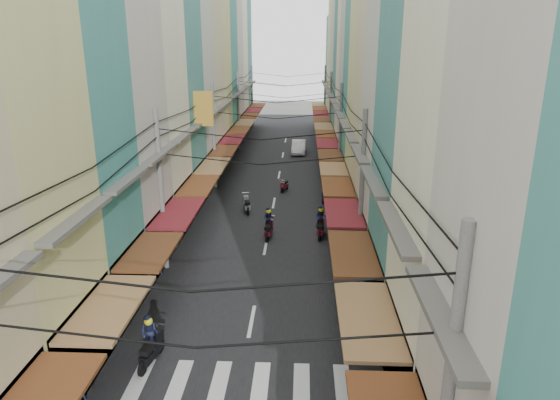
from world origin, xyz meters
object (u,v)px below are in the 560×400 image
(white_car, at_px, (299,153))
(market_umbrella, at_px, (441,313))
(traffic_sign, at_px, (363,259))
(bicycle, at_px, (380,301))

(white_car, relative_size, market_umbrella, 1.80)
(market_umbrella, height_order, traffic_sign, market_umbrella)
(market_umbrella, relative_size, traffic_sign, 1.00)
(white_car, distance_m, bicycle, 31.29)
(white_car, distance_m, market_umbrella, 36.37)
(traffic_sign, bearing_deg, market_umbrella, -68.92)
(traffic_sign, bearing_deg, white_car, 95.90)
(market_umbrella, bearing_deg, white_car, 98.23)
(market_umbrella, distance_m, traffic_sign, 5.64)
(bicycle, height_order, traffic_sign, traffic_sign)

